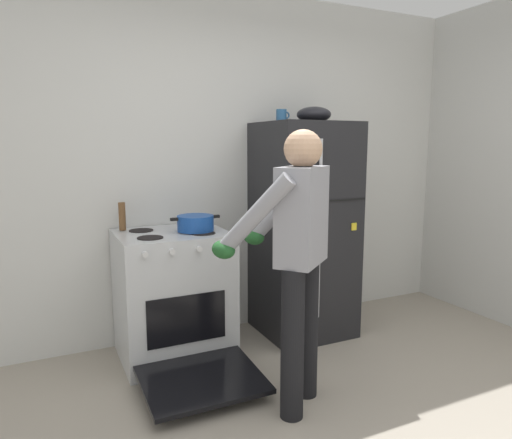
# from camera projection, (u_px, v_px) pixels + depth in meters

# --- Properties ---
(kitchen_wall_back) EXTENTS (6.00, 0.10, 2.70)m
(kitchen_wall_back) POSITION_uv_depth(u_px,v_px,m) (224.00, 166.00, 3.75)
(kitchen_wall_back) COLOR silver
(kitchen_wall_back) RESTS_ON ground
(refrigerator) EXTENTS (0.68, 0.72, 1.69)m
(refrigerator) POSITION_uv_depth(u_px,v_px,m) (303.00, 230.00, 3.72)
(refrigerator) COLOR black
(refrigerator) RESTS_ON ground
(stove_range) EXTENTS (0.76, 1.22, 0.92)m
(stove_range) POSITION_uv_depth(u_px,v_px,m) (174.00, 297.00, 3.31)
(stove_range) COLOR silver
(stove_range) RESTS_ON ground
(person_cook) EXTENTS (0.67, 0.71, 1.60)m
(person_cook) POSITION_uv_depth(u_px,v_px,m) (295.00, 246.00, 2.60)
(person_cook) COLOR black
(person_cook) RESTS_ON ground
(red_pot) EXTENTS (0.36, 0.26, 0.11)m
(red_pot) POSITION_uv_depth(u_px,v_px,m) (195.00, 223.00, 3.26)
(red_pot) COLOR #19479E
(red_pot) RESTS_ON stove_range
(coffee_mug) EXTENTS (0.11, 0.08, 0.10)m
(coffee_mug) POSITION_uv_depth(u_px,v_px,m) (282.00, 116.00, 3.54)
(coffee_mug) COLOR #2D6093
(coffee_mug) RESTS_ON refrigerator
(pepper_mill) EXTENTS (0.05, 0.05, 0.20)m
(pepper_mill) POSITION_uv_depth(u_px,v_px,m) (122.00, 216.00, 3.29)
(pepper_mill) COLOR brown
(pepper_mill) RESTS_ON stove_range
(mixing_bowl) EXTENTS (0.27, 0.27, 0.12)m
(mixing_bowl) POSITION_uv_depth(u_px,v_px,m) (314.00, 115.00, 3.61)
(mixing_bowl) COLOR black
(mixing_bowl) RESTS_ON refrigerator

